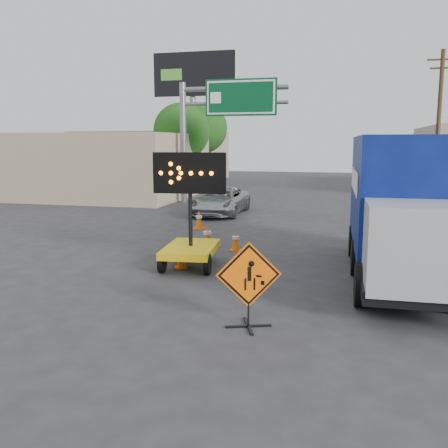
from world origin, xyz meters
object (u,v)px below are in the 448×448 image
at_px(construction_sign, 249,283).
at_px(pickup_truck, 220,201).
at_px(box_truck, 403,215).
at_px(arrow_board, 191,242).

height_order(construction_sign, pickup_truck, construction_sign).
bearing_deg(box_truck, arrow_board, -179.05).
xyz_separation_m(arrow_board, box_truck, (5.60, 0.27, 0.94)).
distance_m(construction_sign, pickup_truck, 15.12).
bearing_deg(pickup_truck, box_truck, -53.69).
xyz_separation_m(pickup_truck, box_truck, (7.46, -10.02, 0.99)).
bearing_deg(box_truck, construction_sign, -126.58).
xyz_separation_m(construction_sign, arrow_board, (-2.51, 4.18, -0.16)).
height_order(construction_sign, arrow_board, arrow_board).
height_order(arrow_board, pickup_truck, arrow_board).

